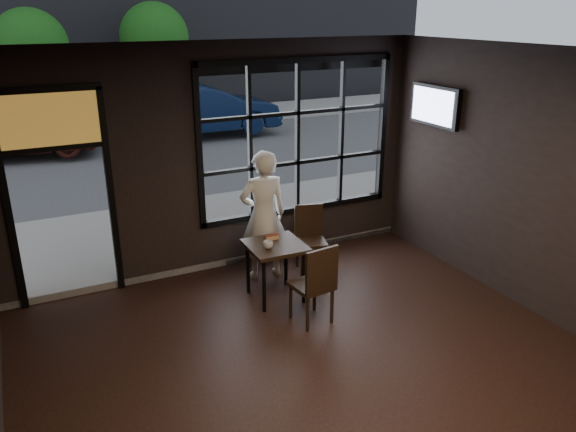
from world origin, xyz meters
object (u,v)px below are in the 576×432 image
chair_near (312,283)px  man (263,215)px  navy_car (204,110)px  cafe_table (275,271)px

chair_near → man: man is taller
chair_near → navy_car: 10.67m
man → cafe_table: bearing=83.7°
cafe_table → man: size_ratio=0.42×
cafe_table → navy_car: navy_car is taller
man → navy_car: size_ratio=0.42×
chair_near → man: size_ratio=0.56×
cafe_table → navy_car: (2.32, 9.73, 0.43)m
chair_near → navy_car: navy_car is taller
chair_near → cafe_table: bearing=-85.7°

